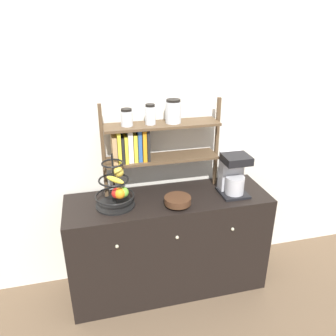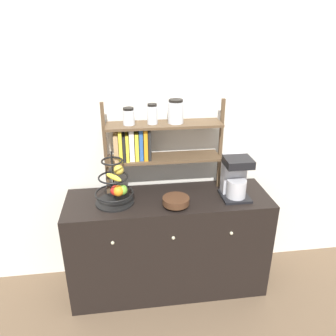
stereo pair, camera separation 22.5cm
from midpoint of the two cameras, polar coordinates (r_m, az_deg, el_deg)
ground_plane at (r=2.66m, az=3.45°, el=-22.88°), size 12.00×12.00×0.00m
wall_back at (r=2.42m, az=1.88°, el=8.58°), size 7.00×0.05×2.60m
sideboard at (r=2.57m, az=2.65°, el=-13.04°), size 1.47×0.49×0.79m
coffee_maker at (r=2.38m, az=14.33°, el=-1.63°), size 0.19×0.21×0.31m
fruit_stand at (r=2.24m, az=-6.27°, el=-3.41°), size 0.27×0.27×0.38m
wooden_bowl at (r=2.24m, az=4.28°, el=-5.86°), size 0.18×0.18×0.07m
shelf_hutch at (r=2.30m, az=-0.27°, el=5.30°), size 0.85×0.20×0.68m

